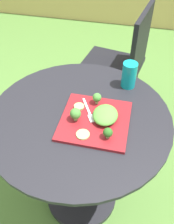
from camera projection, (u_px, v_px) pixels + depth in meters
ground_plane at (82, 196)px, 1.63m from camera, size 12.00×12.00×0.00m
patio_table at (80, 155)px, 1.31m from camera, size 0.82×0.82×0.75m
patio_chair at (123, 59)px, 1.83m from camera, size 0.51×0.51×0.90m
salad_plate at (95, 121)px, 1.07m from camera, size 0.29×0.29×0.01m
drinking_glass at (129, 76)px, 1.21m from camera, size 0.07×0.07×0.13m
fork at (89, 112)px, 1.10m from camera, size 0.09×0.14×0.00m
lettuce_mound at (105, 115)px, 1.06m from camera, size 0.11×0.13×0.04m
broccoli_floret_0 at (75, 114)px, 1.04m from camera, size 0.05×0.05×0.06m
broccoli_floret_1 at (97, 98)px, 1.12m from camera, size 0.04×0.04×0.05m
broccoli_floret_2 at (108, 133)px, 0.98m from camera, size 0.04×0.04×0.05m
cucumber_slice_0 at (83, 134)px, 1.00m from camera, size 0.05×0.05×0.01m
cucumber_slice_1 at (79, 106)px, 1.12m from camera, size 0.05×0.05×0.01m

